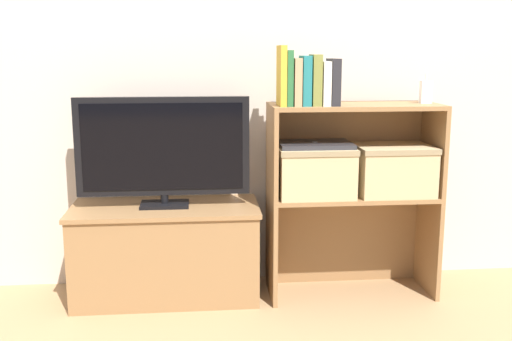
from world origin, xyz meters
TOP-DOWN VIEW (x-y plane):
  - ground_plane at (0.00, 0.00)m, footprint 16.00×16.00m
  - wall_back at (0.00, 0.42)m, footprint 10.00×0.05m
  - tv_stand at (-0.42, 0.19)m, footprint 0.86×0.40m
  - tv at (-0.42, 0.19)m, footprint 0.78×0.14m
  - bookshelf_lower_tier at (0.45, 0.22)m, footprint 0.77×0.32m
  - bookshelf_upper_tier at (0.45, 0.21)m, footprint 0.77×0.32m
  - book_mustard at (0.11, 0.10)m, footprint 0.03×0.15m
  - book_forest at (0.14, 0.10)m, footprint 0.03×0.13m
  - book_tan at (0.17, 0.10)m, footprint 0.03×0.15m
  - book_teal at (0.21, 0.10)m, footprint 0.04×0.13m
  - book_olive at (0.26, 0.10)m, footprint 0.04×0.12m
  - book_ivory at (0.30, 0.10)m, footprint 0.03×0.14m
  - book_charcoal at (0.33, 0.10)m, footprint 0.04×0.15m
  - baby_monitor at (0.78, 0.16)m, footprint 0.05×0.04m
  - storage_basket_left at (0.27, 0.14)m, footprint 0.35×0.28m
  - storage_basket_right at (0.63, 0.14)m, footprint 0.35×0.28m
  - laptop at (0.27, 0.14)m, footprint 0.33×0.23m

SIDE VIEW (x-z plane):
  - ground_plane at x=0.00m, z-range 0.00..0.00m
  - tv_stand at x=-0.42m, z-range 0.00..0.44m
  - bookshelf_lower_tier at x=0.45m, z-range 0.06..0.55m
  - storage_basket_left at x=0.27m, z-range 0.50..0.72m
  - storage_basket_right at x=0.63m, z-range 0.50..0.72m
  - tv at x=-0.42m, z-range 0.46..0.96m
  - laptop at x=0.27m, z-range 0.71..0.73m
  - bookshelf_upper_tier at x=0.45m, z-range 0.54..0.96m
  - baby_monitor at x=0.78m, z-range 0.89..1.02m
  - book_ivory at x=0.30m, z-range 0.90..1.09m
  - book_charcoal at x=0.33m, z-range 0.90..1.10m
  - book_tan at x=0.17m, z-range 0.90..1.11m
  - book_teal at x=0.21m, z-range 0.90..1.12m
  - book_olive at x=0.26m, z-range 0.90..1.12m
  - book_forest at x=0.14m, z-range 0.90..1.14m
  - book_mustard at x=0.11m, z-range 0.90..1.16m
  - wall_back at x=0.00m, z-range 0.00..2.40m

